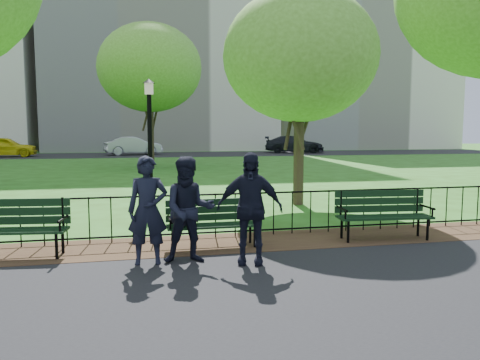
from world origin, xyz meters
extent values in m
plane|color=#2C5516|center=(0.00, 0.00, 0.00)|extent=(120.00, 120.00, 0.00)
cube|color=#311D14|center=(0.00, 1.50, 0.01)|extent=(60.00, 1.60, 0.01)
cube|color=black|center=(0.00, 35.00, 0.01)|extent=(70.00, 9.00, 0.01)
cylinder|color=black|center=(0.00, 2.00, 0.88)|extent=(24.00, 0.04, 0.04)
cylinder|color=black|center=(0.00, 2.00, 0.12)|extent=(24.00, 0.04, 0.04)
cylinder|color=black|center=(0.00, 2.00, 0.45)|extent=(0.02, 0.02, 0.90)
cube|color=silver|center=(2.00, 48.00, 15.00)|extent=(24.00, 15.00, 30.00)
cube|color=white|center=(26.00, 48.00, 12.00)|extent=(20.00, 15.00, 24.00)
cube|color=black|center=(0.43, 1.21, 0.42)|extent=(1.69, 0.47, 0.04)
cube|color=black|center=(0.43, 1.45, 0.74)|extent=(1.68, 0.06, 0.42)
cylinder|color=black|center=(-0.29, 1.03, 0.21)|extent=(0.05, 0.05, 0.42)
cylinder|color=black|center=(1.17, 1.05, 0.21)|extent=(0.05, 0.05, 0.42)
cylinder|color=black|center=(-0.30, 1.37, 0.21)|extent=(0.05, 0.05, 0.42)
cylinder|color=black|center=(1.16, 1.39, 0.21)|extent=(0.05, 0.05, 0.42)
cylinder|color=black|center=(-0.36, 1.20, 0.59)|extent=(0.05, 0.52, 0.04)
cylinder|color=black|center=(1.23, 1.22, 0.59)|extent=(0.05, 0.52, 0.04)
ellipsoid|color=black|center=(-0.16, 1.11, 0.65)|extent=(0.38, 0.27, 0.41)
cube|color=black|center=(-3.01, 1.27, 0.47)|extent=(1.91, 0.71, 0.04)
cube|color=black|center=(-2.98, 1.54, 0.83)|extent=(1.86, 0.25, 0.47)
cylinder|color=black|center=(-2.23, 0.99, 0.23)|extent=(0.05, 0.05, 0.47)
cylinder|color=black|center=(-2.18, 1.36, 0.23)|extent=(0.05, 0.05, 0.47)
cylinder|color=black|center=(-2.13, 1.17, 0.65)|extent=(0.11, 0.58, 0.04)
cube|color=black|center=(3.78, 1.11, 0.46)|extent=(1.87, 0.66, 0.04)
cube|color=black|center=(3.81, 1.37, 0.81)|extent=(1.83, 0.21, 0.46)
cylinder|color=black|center=(2.97, 1.00, 0.23)|extent=(0.05, 0.05, 0.46)
cylinder|color=black|center=(4.56, 0.85, 0.23)|extent=(0.05, 0.05, 0.46)
cylinder|color=black|center=(3.01, 1.37, 0.23)|extent=(0.05, 0.05, 0.46)
cylinder|color=black|center=(4.59, 1.22, 0.23)|extent=(0.05, 0.05, 0.46)
cylinder|color=black|center=(2.92, 1.19, 0.64)|extent=(0.09, 0.57, 0.04)
cylinder|color=black|center=(4.65, 1.03, 0.64)|extent=(0.09, 0.57, 0.04)
cylinder|color=black|center=(-0.57, 5.06, 0.08)|extent=(0.27, 0.27, 0.15)
cylinder|color=black|center=(-0.57, 5.06, 1.54)|extent=(0.12, 0.12, 3.08)
cube|color=beige|center=(-0.57, 5.06, 3.18)|extent=(0.21, 0.21, 0.29)
cone|color=black|center=(-0.57, 5.06, 3.37)|extent=(0.31, 0.31, 0.12)
cylinder|color=#2D2116|center=(3.64, 5.70, 1.29)|extent=(0.29, 0.29, 2.59)
ellipsoid|color=#538929|center=(3.64, 5.70, 4.22)|extent=(4.36, 4.36, 3.70)
cylinder|color=#2D2116|center=(-0.09, 20.15, 1.73)|extent=(0.32, 0.32, 3.46)
ellipsoid|color=#538929|center=(-0.09, 20.15, 5.64)|extent=(5.82, 5.82, 4.95)
imported|color=black|center=(-0.75, 0.43, 0.88)|extent=(0.66, 0.46, 1.73)
imported|color=black|center=(-0.10, 0.36, 0.87)|extent=(0.85, 0.48, 1.71)
imported|color=black|center=(0.84, 0.11, 0.90)|extent=(1.12, 0.70, 1.79)
imported|color=yellow|center=(-11.31, 33.83, 0.83)|extent=(4.95, 2.26, 1.65)
imported|color=#A2A5A9|center=(-1.22, 34.80, 0.81)|extent=(5.09, 2.68, 1.60)
imported|color=black|center=(13.75, 35.45, 0.83)|extent=(6.02, 3.72, 1.63)
camera|label=1|loc=(-0.89, -7.03, 2.14)|focal=35.00mm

